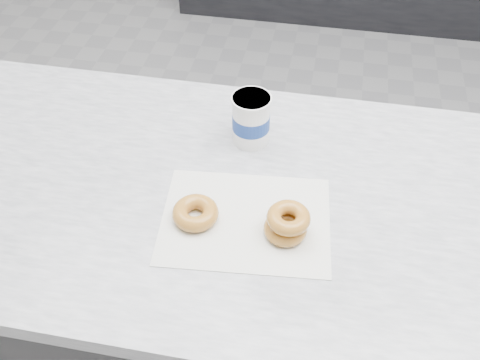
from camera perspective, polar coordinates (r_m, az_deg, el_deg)
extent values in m
plane|color=gray|center=(2.21, 12.16, -7.51)|extent=(5.00, 5.00, 0.00)
cube|color=#333335|center=(1.52, 13.86, -15.52)|extent=(3.00, 0.70, 0.86)
cube|color=silver|center=(1.16, 17.67, -4.50)|extent=(3.06, 0.76, 0.04)
cube|color=silver|center=(1.09, 0.60, -4.30)|extent=(0.36, 0.29, 0.00)
torus|color=gold|center=(1.08, -4.77, -3.52)|extent=(0.12, 0.12, 0.03)
torus|color=gold|center=(1.05, 4.86, -5.19)|extent=(0.09, 0.09, 0.03)
torus|color=gold|center=(1.03, 5.20, -4.04)|extent=(0.11, 0.11, 0.03)
cylinder|color=white|center=(1.22, 1.19, 6.48)|extent=(0.09, 0.09, 0.12)
cylinder|color=white|center=(1.19, 1.23, 8.66)|extent=(0.09, 0.09, 0.01)
cylinder|color=navy|center=(1.23, 1.18, 6.28)|extent=(0.09, 0.09, 0.04)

